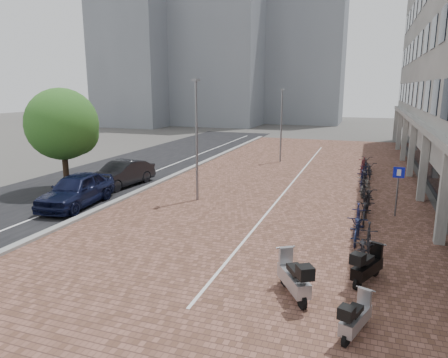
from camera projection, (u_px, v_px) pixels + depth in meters
ground at (165, 254)px, 13.65m from camera, size 140.00×140.00×0.00m
plaza_brick at (290, 182)px, 24.05m from camera, size 14.50×42.00×0.04m
street_asphalt at (128, 170)px, 27.61m from camera, size 8.00×50.00×0.03m
curb at (180, 173)px, 26.34m from camera, size 0.35×42.00×0.14m
lane_line at (154, 172)px, 26.96m from camera, size 0.12×44.00×0.00m
parking_line at (293, 182)px, 23.98m from camera, size 0.10×30.00×0.00m
bg_towers at (229, 29)px, 60.30m from camera, size 33.00×23.00×32.00m
car_navy at (77, 190)px, 19.01m from camera, size 2.28×4.73×1.56m
car_dark at (122, 174)px, 22.84m from camera, size 2.02×4.50×1.43m
scooter_front at (356, 316)px, 9.01m from camera, size 0.89×1.49×0.98m
scooter_mid at (367, 265)px, 11.48m from camera, size 1.11×1.65×1.09m
scooter_back at (294, 276)px, 10.68m from camera, size 1.38×1.78×1.21m
parking_sign at (398, 184)px, 17.25m from camera, size 0.46×0.09×2.18m
lamp_near at (197, 142)px, 19.50m from camera, size 0.12×0.12×5.78m
lamp_far at (281, 127)px, 29.90m from camera, size 0.12×0.12×5.32m
street_tree at (65, 126)px, 21.40m from camera, size 3.75×3.75×5.45m
bike_row at (365, 191)px, 19.86m from camera, size 1.17×18.11×1.05m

